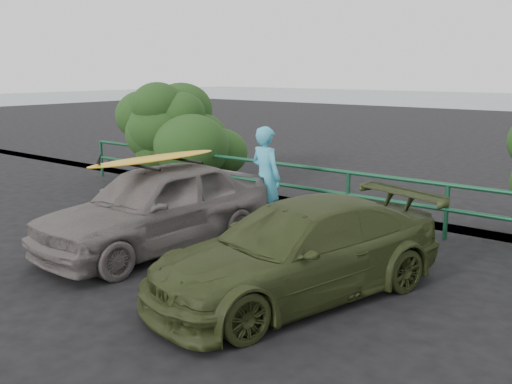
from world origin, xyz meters
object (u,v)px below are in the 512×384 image
(sedan, at_px, (157,206))
(man, at_px, (266,178))
(surfboard, at_px, (155,158))
(olive_vehicle, at_px, (298,251))
(guardrail, at_px, (306,190))

(sedan, relative_size, man, 2.20)
(sedan, relative_size, surfboard, 1.67)
(sedan, height_order, surfboard, surfboard)
(surfboard, bearing_deg, olive_vehicle, -1.70)
(sedan, height_order, olive_vehicle, sedan)
(man, relative_size, surfboard, 0.76)
(sedan, distance_m, surfboard, 0.82)
(man, bearing_deg, sedan, 82.78)
(man, bearing_deg, guardrail, -80.83)
(olive_vehicle, distance_m, man, 3.44)
(olive_vehicle, bearing_deg, sedan, -168.58)
(guardrail, bearing_deg, man, -90.20)
(sedan, bearing_deg, olive_vehicle, -1.70)
(olive_vehicle, distance_m, surfboard, 3.20)
(guardrail, distance_m, surfboard, 3.78)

